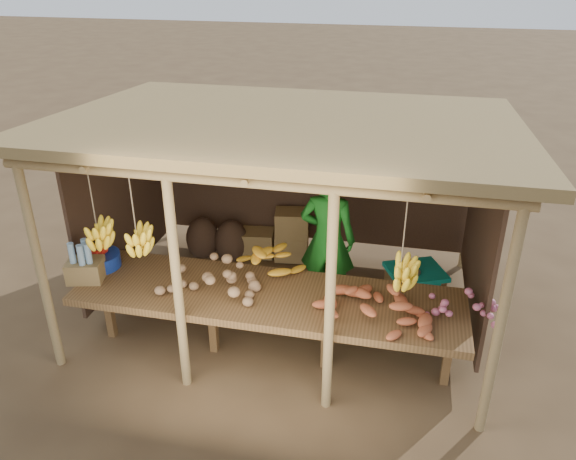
# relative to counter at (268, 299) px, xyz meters

# --- Properties ---
(ground) EXTENTS (60.00, 60.00, 0.00)m
(ground) POSITION_rel_counter_xyz_m (-0.00, 0.95, -0.74)
(ground) COLOR brown
(ground) RESTS_ON ground
(stall_structure) EXTENTS (4.70, 3.50, 2.43)m
(stall_structure) POSITION_rel_counter_xyz_m (-0.02, 0.80, 1.16)
(stall_structure) COLOR #A28453
(stall_structure) RESTS_ON ground
(counter) EXTENTS (3.90, 1.05, 0.80)m
(counter) POSITION_rel_counter_xyz_m (0.00, 0.00, 0.00)
(counter) COLOR brown
(counter) RESTS_ON ground
(potato_heap) EXTENTS (1.12, 0.88, 0.37)m
(potato_heap) POSITION_rel_counter_xyz_m (-0.60, -0.01, 0.24)
(potato_heap) COLOR #99734F
(potato_heap) RESTS_ON counter
(sweet_potato_heap) EXTENTS (1.17, 0.92, 0.36)m
(sweet_potato_heap) POSITION_rel_counter_xyz_m (1.06, -0.16, 0.24)
(sweet_potato_heap) COLOR #BD5830
(sweet_potato_heap) RESTS_ON counter
(onion_heap) EXTENTS (0.84, 0.69, 0.35)m
(onion_heap) POSITION_rel_counter_xyz_m (1.88, 0.04, 0.24)
(onion_heap) COLOR #CC637E
(onion_heap) RESTS_ON counter
(banana_pile) EXTENTS (0.77, 0.63, 0.35)m
(banana_pile) POSITION_rel_counter_xyz_m (-0.10, 0.43, 0.24)
(banana_pile) COLOR gold
(banana_pile) RESTS_ON counter
(tomato_basin) EXTENTS (0.44, 0.44, 0.23)m
(tomato_basin) POSITION_rel_counter_xyz_m (-1.90, 0.14, 0.15)
(tomato_basin) COLOR navy
(tomato_basin) RESTS_ON counter
(bottle_box) EXTENTS (0.41, 0.35, 0.44)m
(bottle_box) POSITION_rel_counter_xyz_m (-1.90, -0.14, 0.23)
(bottle_box) COLOR olive
(bottle_box) RESTS_ON counter
(vendor) EXTENTS (0.67, 0.46, 1.78)m
(vendor) POSITION_rel_counter_xyz_m (0.43, 1.11, 0.15)
(vendor) COLOR #19711C
(vendor) RESTS_ON ground
(tarp_crate) EXTENTS (0.79, 0.74, 0.74)m
(tarp_crate) POSITION_rel_counter_xyz_m (1.45, 1.20, -0.43)
(tarp_crate) COLOR brown
(tarp_crate) RESTS_ON ground
(carton_stack) EXTENTS (0.99, 0.43, 0.71)m
(carton_stack) POSITION_rel_counter_xyz_m (-0.38, 2.15, -0.43)
(carton_stack) COLOR olive
(carton_stack) RESTS_ON ground
(burlap_sacks) EXTENTS (0.90, 0.47, 0.63)m
(burlap_sacks) POSITION_rel_counter_xyz_m (-1.26, 2.05, -0.46)
(burlap_sacks) COLOR #452E20
(burlap_sacks) RESTS_ON ground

